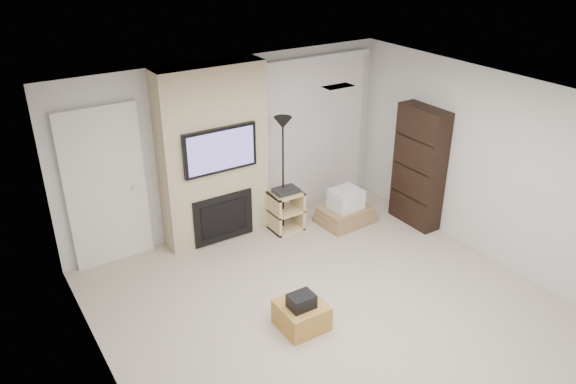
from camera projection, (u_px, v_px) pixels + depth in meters
floor at (344, 320)px, 6.44m from camera, size 5.00×5.50×0.00m
ceiling at (356, 111)px, 5.35m from camera, size 5.00×5.50×0.00m
wall_back at (230, 146)px, 7.98m from camera, size 5.00×0.00×2.50m
wall_left at (113, 304)px, 4.69m from camera, size 0.00×5.50×2.50m
wall_right at (505, 173)px, 7.10m from camera, size 0.00×5.50×2.50m
hvac_vent at (338, 87)px, 6.15m from camera, size 0.35×0.18×0.01m
ottoman at (302, 315)px, 6.29m from camera, size 0.50×0.50×0.30m
black_bag at (301, 301)px, 6.15m from camera, size 0.28×0.22×0.16m
fireplace_wall at (214, 156)px, 7.66m from camera, size 1.50×0.47×2.50m
entry_door at (106, 188)px, 7.17m from camera, size 1.02×0.11×2.14m
vertical_blinds at (312, 128)px, 8.61m from camera, size 1.98×0.10×2.37m
floor_lamp at (283, 142)px, 7.81m from camera, size 0.25×0.25×1.72m
av_stand at (286, 208)px, 8.21m from camera, size 0.45×0.38×0.66m
box_stack at (345, 210)px, 8.46m from camera, size 0.83×0.64×0.54m
bookshelf at (419, 167)px, 8.17m from camera, size 0.30×0.80×1.80m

